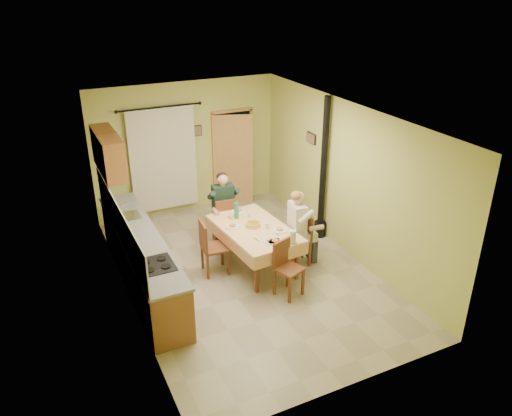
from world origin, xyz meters
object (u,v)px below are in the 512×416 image
dining_table (254,247)px  man_right (299,220)px  chair_right (298,249)px  stove_flue (322,188)px  chair_left (214,257)px  chair_near (288,279)px  man_far (224,201)px  chair_far (225,229)px

dining_table → man_right: man_right is taller
chair_right → stove_flue: (0.92, 0.73, 0.74)m
chair_left → stove_flue: size_ratio=0.35×
chair_near → man_far: 2.18m
man_far → stove_flue: stove_flue is taller
chair_far → man_right: man_right is taller
dining_table → chair_right: size_ratio=1.95×
chair_right → man_right: bearing=90.0°
chair_left → man_right: (1.45, -0.37, 0.59)m
man_far → chair_left: bearing=-115.5°
chair_far → chair_left: (-0.57, -0.92, 0.00)m
chair_left → chair_right: bearing=80.7°
man_far → man_right: same height
chair_right → chair_near: bearing=147.9°
chair_far → chair_near: size_ratio=1.03×
chair_left → man_far: (0.58, 0.94, 0.59)m
dining_table → chair_right: chair_right is taller
chair_right → stove_flue: bearing=-44.3°
chair_far → chair_right: bearing=-49.4°
chair_near → man_right: (0.62, 0.78, 0.59)m
chair_right → chair_far: bearing=41.8°
chair_near → man_right: man_right is taller
chair_near → man_right: bearing=-148.7°
stove_flue → man_far: bearing=162.1°
dining_table → chair_right: 0.79m
chair_near → chair_left: size_ratio=0.95×
chair_far → man_far: bearing=90.0°
chair_left → stove_flue: stove_flue is taller
dining_table → chair_far: 1.04m
chair_near → stove_flue: size_ratio=0.33×
dining_table → man_right: bearing=-25.4°
chair_far → chair_left: 1.09m
chair_right → stove_flue: stove_flue is taller
dining_table → man_right: 0.92m
man_right → stove_flue: bearing=-44.8°
man_far → chair_right: bearing=-49.7°
dining_table → chair_near: 1.05m
chair_right → man_right: 0.59m
chair_right → stove_flue: size_ratio=0.34×
man_far → stove_flue: size_ratio=0.50×
chair_far → stove_flue: size_ratio=0.34×
chair_far → chair_near: chair_far is taller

